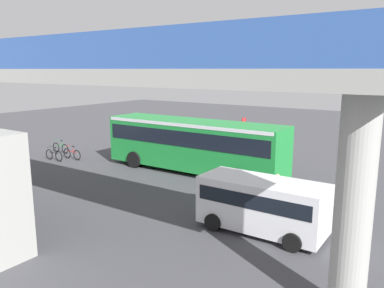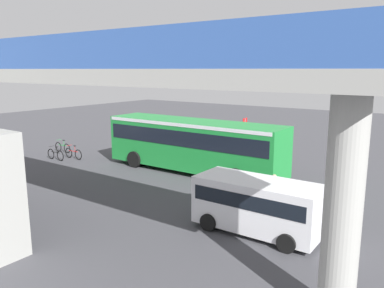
{
  "view_description": "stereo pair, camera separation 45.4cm",
  "coord_description": "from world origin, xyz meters",
  "px_view_note": "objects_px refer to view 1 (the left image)",
  "views": [
    {
      "loc": [
        -13.26,
        19.94,
        6.16
      ],
      "look_at": [
        -0.12,
        0.66,
        1.6
      ],
      "focal_mm": 35.82,
      "sensor_mm": 36.0,
      "label": 1
    },
    {
      "loc": [
        -13.64,
        19.68,
        6.16
      ],
      "look_at": [
        -0.12,
        0.66,
        1.6
      ],
      "focal_mm": 35.82,
      "sensor_mm": 36.0,
      "label": 2
    }
  ],
  "objects_px": {
    "bicycle_red": "(72,154)",
    "traffic_sign": "(244,131)",
    "city_bus": "(193,141)",
    "bicycle_black": "(54,155)",
    "pedestrian": "(277,194)",
    "parked_van": "(262,202)",
    "bicycle_green": "(60,148)"
  },
  "relations": [
    {
      "from": "pedestrian",
      "to": "bicycle_red",
      "type": "bearing_deg",
      "value": -6.28
    },
    {
      "from": "parked_van",
      "to": "bicycle_green",
      "type": "distance_m",
      "value": 18.97
    },
    {
      "from": "pedestrian",
      "to": "city_bus",
      "type": "bearing_deg",
      "value": -28.69
    },
    {
      "from": "city_bus",
      "to": "bicycle_black",
      "type": "distance_m",
      "value": 10.1
    },
    {
      "from": "bicycle_black",
      "to": "bicycle_green",
      "type": "bearing_deg",
      "value": -46.78
    },
    {
      "from": "bicycle_green",
      "to": "pedestrian",
      "type": "bearing_deg",
      "value": 171.78
    },
    {
      "from": "parked_van",
      "to": "bicycle_black",
      "type": "relative_size",
      "value": 2.71
    },
    {
      "from": "parked_van",
      "to": "city_bus",
      "type": "bearing_deg",
      "value": -39.26
    },
    {
      "from": "bicycle_green",
      "to": "traffic_sign",
      "type": "bearing_deg",
      "value": -151.44
    },
    {
      "from": "city_bus",
      "to": "bicycle_green",
      "type": "bearing_deg",
      "value": 5.81
    },
    {
      "from": "city_bus",
      "to": "bicycle_red",
      "type": "distance_m",
      "value": 9.17
    },
    {
      "from": "traffic_sign",
      "to": "pedestrian",
      "type": "bearing_deg",
      "value": 124.19
    },
    {
      "from": "bicycle_black",
      "to": "pedestrian",
      "type": "height_order",
      "value": "pedestrian"
    },
    {
      "from": "city_bus",
      "to": "parked_van",
      "type": "height_order",
      "value": "city_bus"
    },
    {
      "from": "pedestrian",
      "to": "parked_van",
      "type": "bearing_deg",
      "value": 96.26
    },
    {
      "from": "city_bus",
      "to": "bicycle_red",
      "type": "relative_size",
      "value": 6.52
    },
    {
      "from": "city_bus",
      "to": "traffic_sign",
      "type": "distance_m",
      "value": 5.4
    },
    {
      "from": "city_bus",
      "to": "bicycle_red",
      "type": "bearing_deg",
      "value": 13.03
    },
    {
      "from": "city_bus",
      "to": "bicycle_red",
      "type": "height_order",
      "value": "city_bus"
    },
    {
      "from": "bicycle_black",
      "to": "bicycle_green",
      "type": "distance_m",
      "value": 2.52
    },
    {
      "from": "city_bus",
      "to": "pedestrian",
      "type": "xyz_separation_m",
      "value": [
        -6.88,
        3.77,
        -1.0
      ]
    },
    {
      "from": "parked_van",
      "to": "traffic_sign",
      "type": "height_order",
      "value": "traffic_sign"
    },
    {
      "from": "city_bus",
      "to": "bicycle_green",
      "type": "xyz_separation_m",
      "value": [
        11.26,
        1.14,
        -1.51
      ]
    },
    {
      "from": "bicycle_red",
      "to": "traffic_sign",
      "type": "height_order",
      "value": "traffic_sign"
    },
    {
      "from": "pedestrian",
      "to": "traffic_sign",
      "type": "height_order",
      "value": "traffic_sign"
    },
    {
      "from": "city_bus",
      "to": "pedestrian",
      "type": "relative_size",
      "value": 6.44
    },
    {
      "from": "bicycle_red",
      "to": "traffic_sign",
      "type": "distance_m",
      "value": 12.13
    },
    {
      "from": "bicycle_red",
      "to": "pedestrian",
      "type": "height_order",
      "value": "pedestrian"
    },
    {
      "from": "bicycle_red",
      "to": "pedestrian",
      "type": "xyz_separation_m",
      "value": [
        -15.7,
        1.73,
        0.51
      ]
    },
    {
      "from": "traffic_sign",
      "to": "parked_van",
      "type": "bearing_deg",
      "value": 119.91
    },
    {
      "from": "traffic_sign",
      "to": "city_bus",
      "type": "bearing_deg",
      "value": 82.71
    },
    {
      "from": "city_bus",
      "to": "traffic_sign",
      "type": "xyz_separation_m",
      "value": [
        -0.69,
        -5.36,
        0.01
      ]
    }
  ]
}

